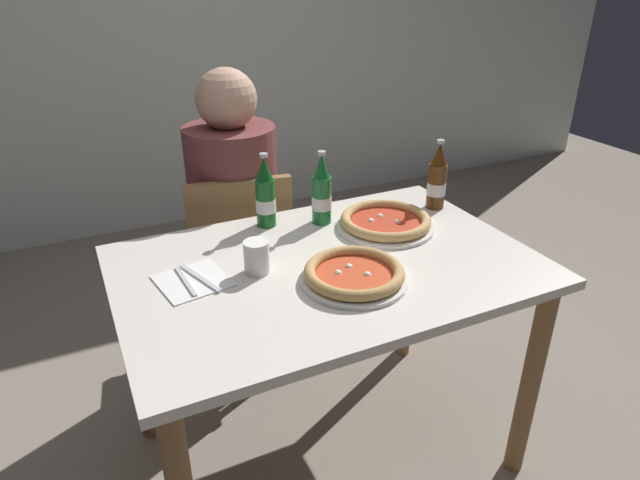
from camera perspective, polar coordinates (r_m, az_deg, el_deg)
name	(u,v)px	position (r m, az deg, el deg)	size (l,w,h in m)	color
ground_plane	(326,448)	(2.07, 0.64, -20.76)	(8.00, 8.00, 0.00)	gray
back_wall_tiled	(156,9)	(3.52, -16.59, 21.99)	(7.00, 0.10, 2.60)	silver
dining_table_main	(327,295)	(1.66, 0.75, -5.77)	(1.20, 0.80, 0.75)	silver
chair_behind_table	(239,259)	(2.21, -8.36, -1.93)	(0.46, 0.46, 0.85)	olive
diner_seated	(236,230)	(2.20, -8.68, 1.02)	(0.34, 0.34, 1.21)	#2D3342
pizza_margherita_near	(385,222)	(1.82, 6.79, 1.89)	(0.32, 0.32, 0.04)	white
pizza_marinara_far	(354,274)	(1.51, 3.55, -3.55)	(0.30, 0.30, 0.04)	white
beer_bottle_left	(265,196)	(1.80, -5.67, 4.57)	(0.07, 0.07, 0.25)	#14591E
beer_bottle_center	(322,193)	(1.81, 0.17, 4.86)	(0.07, 0.07, 0.25)	#196B2D
beer_bottle_right	(437,180)	(1.97, 12.03, 6.11)	(0.07, 0.07, 0.25)	#512D0F
napkin_with_cutlery	(193,281)	(1.55, -13.00, -4.12)	(0.21, 0.21, 0.01)	white
paper_cup	(257,257)	(1.54, -6.58, -1.76)	(0.07, 0.07, 0.10)	white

